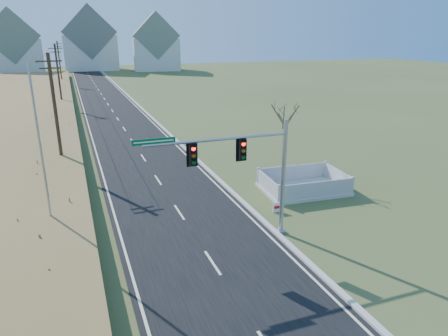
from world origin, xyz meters
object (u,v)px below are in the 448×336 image
(fence_enclosure, at_px, (303,187))
(bare_tree, at_px, (285,115))
(open_sign, at_px, (277,207))
(flagpole, at_px, (44,174))
(traffic_signal_mast, at_px, (251,168))

(fence_enclosure, height_order, bare_tree, bare_tree)
(open_sign, bearing_deg, fence_enclosure, 41.46)
(fence_enclosure, height_order, flagpole, flagpole)
(open_sign, xyz_separation_m, flagpole, (-12.57, 1.39, 3.26))
(fence_enclosure, relative_size, open_sign, 9.30)
(open_sign, relative_size, bare_tree, 0.11)
(bare_tree, bearing_deg, traffic_signal_mast, -128.85)
(traffic_signal_mast, xyz_separation_m, bare_tree, (6.26, 7.77, 0.85))
(fence_enclosure, xyz_separation_m, bare_tree, (0.01, 2.95, 4.51))
(traffic_signal_mast, bearing_deg, bare_tree, 52.51)
(traffic_signal_mast, height_order, fence_enclosure, traffic_signal_mast)
(traffic_signal_mast, height_order, flagpole, flagpole)
(fence_enclosure, distance_m, open_sign, 4.19)
(flagpole, bearing_deg, traffic_signal_mast, -21.09)
(traffic_signal_mast, distance_m, open_sign, 5.17)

